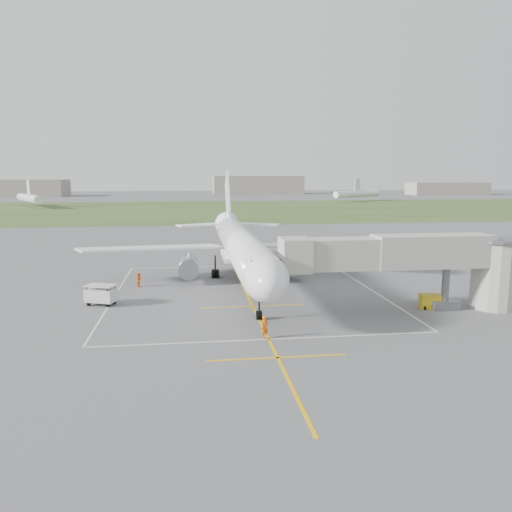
{
  "coord_description": "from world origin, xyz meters",
  "views": [
    {
      "loc": [
        -5.9,
        -56.92,
        12.7
      ],
      "look_at": [
        1.12,
        -4.0,
        4.0
      ],
      "focal_mm": 35.0,
      "sensor_mm": 36.0,
      "label": 1
    }
  ],
  "objects": [
    {
      "name": "ramp_worker_wing",
      "position": [
        -11.86,
        0.4,
        0.8
      ],
      "size": [
        0.88,
        0.96,
        1.6
      ],
      "primitive_type": "imported",
      "rotation": [
        0.0,
        0.0,
        2.02
      ],
      "color": "#E94807",
      "rests_on": "ground"
    },
    {
      "name": "grass_strip",
      "position": [
        0.0,
        130.0,
        0.01
      ],
      "size": [
        700.0,
        120.0,
        0.02
      ],
      "primitive_type": "cube",
      "color": "#345123",
      "rests_on": "ground"
    },
    {
      "name": "distant_aircraft",
      "position": [
        3.11,
        165.46,
        3.59
      ],
      "size": [
        167.44,
        52.34,
        8.85
      ],
      "color": "white",
      "rests_on": "ground"
    },
    {
      "name": "distant_hangars",
      "position": [
        -16.15,
        265.19,
        5.17
      ],
      "size": [
        345.0,
        49.0,
        12.0
      ],
      "color": "gray",
      "rests_on": "ground"
    },
    {
      "name": "jet_bridge",
      "position": [
        15.72,
        -13.5,
        4.74
      ],
      "size": [
        23.4,
        5.0,
        7.2
      ],
      "color": "#B0AA9F",
      "rests_on": "ground"
    },
    {
      "name": "baggage_cart",
      "position": [
        -14.77,
        -7.4,
        1.02
      ],
      "size": [
        3.29,
        2.64,
        1.99
      ],
      "rotation": [
        0.0,
        0.0,
        -0.37
      ],
      "color": "silver",
      "rests_on": "ground"
    },
    {
      "name": "ground",
      "position": [
        0.0,
        0.0,
        0.0
      ],
      "size": [
        700.0,
        700.0,
        0.0
      ],
      "primitive_type": "plane",
      "color": "#555557",
      "rests_on": "ground"
    },
    {
      "name": "ramp_worker_nose",
      "position": [
        -0.27,
        -19.7,
        0.91
      ],
      "size": [
        0.79,
        0.68,
        1.82
      ],
      "primitive_type": "imported",
      "rotation": [
        0.0,
        0.0,
        0.46
      ],
      "color": "#FF6608",
      "rests_on": "ground"
    },
    {
      "name": "apron_markings",
      "position": [
        0.0,
        -5.82,
        0.01
      ],
      "size": [
        28.2,
        60.0,
        0.01
      ],
      "color": "#EBB00D",
      "rests_on": "ground"
    },
    {
      "name": "airliner",
      "position": [
        -0.0,
        0.75,
        4.39
      ],
      "size": [
        38.93,
        46.75,
        13.52
      ],
      "color": "white",
      "rests_on": "ground"
    },
    {
      "name": "gpu_unit",
      "position": [
        16.78,
        -13.03,
        0.69
      ],
      "size": [
        2.02,
        1.55,
        1.4
      ],
      "rotation": [
        0.0,
        0.0,
        -0.14
      ],
      "color": "#B59816",
      "rests_on": "ground"
    }
  ]
}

